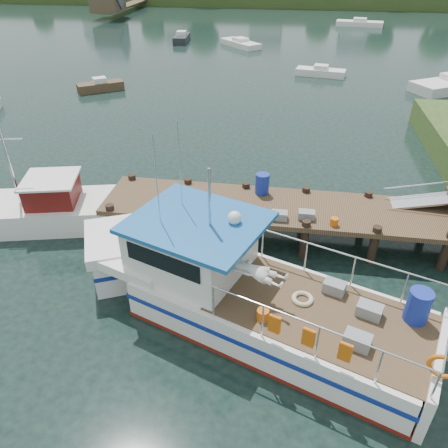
# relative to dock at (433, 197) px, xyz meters

# --- Properties ---
(ground_plane) EXTENTS (160.00, 160.00, 0.00)m
(ground_plane) POSITION_rel_dock_xyz_m (-6.51, -0.01, -2.24)
(ground_plane) COLOR black
(dock) EXTENTS (16.60, 3.00, 4.78)m
(dock) POSITION_rel_dock_xyz_m (0.00, 0.00, 0.00)
(dock) COLOR #493623
(dock) RESTS_ON ground
(lobster_boat) EXTENTS (11.97, 6.94, 5.89)m
(lobster_boat) POSITION_rel_dock_xyz_m (-6.70, -4.70, -1.17)
(lobster_boat) COLOR silver
(lobster_boat) RESTS_ON ground
(work_boat) EXTENTS (8.36, 4.12, 4.38)m
(work_boat) POSITION_rel_dock_xyz_m (-15.69, -0.69, -1.55)
(work_boat) COLOR silver
(work_boat) RESTS_ON ground
(moored_rowboat) EXTENTS (3.62, 3.05, 1.04)m
(moored_rowboat) POSITION_rel_dock_xyz_m (-20.67, 18.51, -1.86)
(moored_rowboat) COLOR #493623
(moored_rowboat) RESTS_ON ground
(moored_far) EXTENTS (6.64, 3.07, 1.09)m
(moored_far) POSITION_rel_dock_xyz_m (3.20, 54.52, -1.84)
(moored_far) COLOR silver
(moored_far) RESTS_ON ground
(moored_b) EXTENTS (4.48, 2.20, 0.95)m
(moored_b) POSITION_rel_dock_xyz_m (-3.07, 25.95, -1.89)
(moored_b) COLOR silver
(moored_b) RESTS_ON ground
(moored_d) EXTENTS (5.20, 5.43, 0.95)m
(moored_d) POSITION_rel_dock_xyz_m (-11.74, 37.77, -1.89)
(moored_d) COLOR silver
(moored_d) RESTS_ON ground
(moored_e) EXTENTS (1.89, 4.54, 1.22)m
(moored_e) POSITION_rel_dock_xyz_m (-19.01, 39.43, -1.79)
(moored_e) COLOR black
(moored_e) RESTS_ON ground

